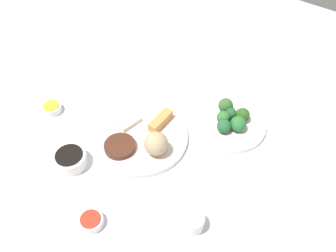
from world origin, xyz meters
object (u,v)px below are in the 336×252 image
object	(u,v)px
broccoli_plate	(229,124)
teacup	(193,222)
sauce_ramekin_hot_mustard	(52,108)
sauce_ramekin_sweet_and_sour	(91,221)
main_plate	(141,137)
soy_sauce_bowl	(70,160)

from	to	relation	value
broccoli_plate	teacup	distance (m)	0.36
broccoli_plate	sauce_ramekin_hot_mustard	world-z (taller)	sauce_ramekin_hot_mustard
sauce_ramekin_sweet_and_sour	sauce_ramekin_hot_mustard	distance (m)	0.44
main_plate	sauce_ramekin_hot_mustard	xyz separation A→B (m)	(0.31, 0.08, 0.00)
main_plate	sauce_ramekin_hot_mustard	distance (m)	0.32
main_plate	broccoli_plate	bearing A→B (deg)	-131.80
main_plate	sauce_ramekin_sweet_and_sour	xyz separation A→B (m)	(-0.08, 0.29, 0.00)
soy_sauce_bowl	sauce_ramekin_hot_mustard	bearing A→B (deg)	-27.33
sauce_ramekin_sweet_and_sour	teacup	world-z (taller)	teacup
sauce_ramekin_sweet_and_sour	soy_sauce_bowl	bearing A→B (deg)	-28.48
soy_sauce_bowl	sauce_ramekin_sweet_and_sour	size ratio (longest dim) A/B	1.52
sauce_ramekin_hot_mustard	main_plate	bearing A→B (deg)	-165.15
sauce_ramekin_sweet_and_sour	broccoli_plate	bearing A→B (deg)	-102.66
main_plate	sauce_ramekin_sweet_and_sour	world-z (taller)	sauce_ramekin_sweet_and_sour
main_plate	soy_sauce_bowl	size ratio (longest dim) A/B	3.10
main_plate	sauce_ramekin_hot_mustard	world-z (taller)	sauce_ramekin_hot_mustard
main_plate	broccoli_plate	world-z (taller)	main_plate
teacup	broccoli_plate	bearing A→B (deg)	-74.75
sauce_ramekin_hot_mustard	teacup	size ratio (longest dim) A/B	1.08
broccoli_plate	sauce_ramekin_hot_mustard	size ratio (longest dim) A/B	3.72
sauce_ramekin_hot_mustard	teacup	bearing A→B (deg)	174.37
teacup	sauce_ramekin_hot_mustard	bearing A→B (deg)	-5.63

